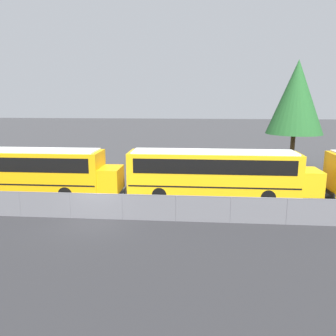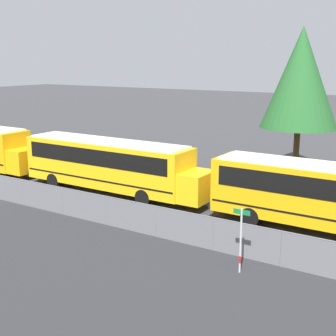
{
  "view_description": "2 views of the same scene",
  "coord_description": "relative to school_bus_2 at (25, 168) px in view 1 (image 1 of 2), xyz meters",
  "views": [
    {
      "loc": [
        5.64,
        -17.67,
        6.86
      ],
      "look_at": [
        3.79,
        4.46,
        2.17
      ],
      "focal_mm": 35.0,
      "sensor_mm": 36.0,
      "label": 1
    },
    {
      "loc": [
        25.66,
        -17.44,
        8.25
      ],
      "look_at": [
        11.7,
        4.41,
        2.25
      ],
      "focal_mm": 50.0,
      "sensor_mm": 36.0,
      "label": 2
    }
  ],
  "objects": [
    {
      "name": "school_bus_3",
      "position": [
        13.66,
        0.39,
        0.0
      ],
      "size": [
        13.2,
        2.54,
        3.36
      ],
      "color": "yellow",
      "rests_on": "ground_plane"
    },
    {
      "name": "tree_1",
      "position": [
        21.94,
        11.71,
        5.02
      ],
      "size": [
        5.5,
        5.5,
        10.6
      ],
      "color": "#51381E",
      "rests_on": "ground_plane"
    },
    {
      "name": "ground_plane",
      "position": [
        6.49,
        -4.35,
        -1.99
      ],
      "size": [
        200.0,
        200.0,
        0.0
      ],
      "primitive_type": "plane",
      "color": "#38383A"
    },
    {
      "name": "road_strip",
      "position": [
        6.49,
        -10.35,
        -1.99
      ],
      "size": [
        129.34,
        12.0,
        0.01
      ],
      "color": "#2B2B2D",
      "rests_on": "ground_plane"
    },
    {
      "name": "school_bus_2",
      "position": [
        0.0,
        0.0,
        0.0
      ],
      "size": [
        13.2,
        2.54,
        3.36
      ],
      "color": "#EDA80F",
      "rests_on": "ground_plane"
    },
    {
      "name": "fence",
      "position": [
        6.49,
        -4.35,
        -1.2
      ],
      "size": [
        95.41,
        0.07,
        1.55
      ],
      "color": "#9EA0A5",
      "rests_on": "ground_plane"
    }
  ]
}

